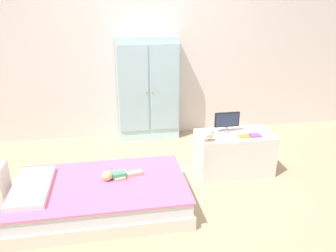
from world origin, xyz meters
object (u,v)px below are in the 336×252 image
object	(u,v)px
bed	(101,196)
book_orange	(244,136)
doll	(115,175)
wardrobe	(148,89)
book_purple	(255,135)
tv_stand	(234,153)
rocking_horse_toy	(210,136)
tv_monitor	(227,121)

from	to	relation	value
bed	book_orange	distance (m)	1.63
doll	wardrobe	bearing A→B (deg)	72.15
bed	book_purple	distance (m)	1.76
bed	wardrobe	xyz separation A→B (m)	(0.65, 1.67, 0.58)
doll	book_orange	distance (m)	1.46
tv_stand	doll	bearing A→B (deg)	-162.58
tv_stand	wardrobe	bearing A→B (deg)	125.16
doll	rocking_horse_toy	size ratio (longest dim) A/B	3.25
tv_stand	rocking_horse_toy	bearing A→B (deg)	-156.18
wardrobe	tv_stand	bearing A→B (deg)	-54.84
wardrobe	doll	bearing A→B (deg)	-107.85
tv_stand	book_orange	distance (m)	0.27
bed	tv_monitor	bearing A→B (deg)	21.80
rocking_horse_toy	doll	bearing A→B (deg)	-164.80
doll	book_orange	xyz separation A→B (m)	(1.41, 0.32, 0.17)
tv_stand	book_orange	bearing A→B (deg)	-58.23
bed	tv_stand	xyz separation A→B (m)	(1.49, 0.49, 0.10)
bed	wardrobe	size ratio (longest dim) A/B	1.13
tv_monitor	doll	bearing A→B (deg)	-158.52
book_purple	wardrobe	bearing A→B (deg)	128.61
doll	tv_stand	world-z (taller)	tv_stand
tv_stand	book_orange	size ratio (longest dim) A/B	7.18
tv_monitor	book_purple	size ratio (longest dim) A/B	2.40
wardrobe	tv_monitor	xyz separation A→B (m)	(0.76, -1.11, -0.11)
tv_monitor	rocking_horse_toy	bearing A→B (deg)	-138.85
bed	tv_stand	world-z (taller)	tv_stand
doll	rocking_horse_toy	distance (m)	1.08
bed	book_orange	world-z (taller)	book_orange
bed	book_orange	xyz separation A→B (m)	(1.55, 0.38, 0.34)
doll	book_orange	bearing A→B (deg)	12.81
rocking_horse_toy	book_purple	distance (m)	0.53
doll	rocking_horse_toy	xyz separation A→B (m)	(1.02, 0.28, 0.22)
rocking_horse_toy	bed	bearing A→B (deg)	-163.61
bed	tv_monitor	world-z (taller)	tv_monitor
book_purple	tv_stand	bearing A→B (deg)	152.06
rocking_horse_toy	book_purple	size ratio (longest dim) A/B	1.02
tv_stand	book_purple	world-z (taller)	book_purple
bed	doll	xyz separation A→B (m)	(0.14, 0.06, 0.18)
book_purple	doll	bearing A→B (deg)	-168.24
doll	tv_stand	xyz separation A→B (m)	(1.35, 0.42, -0.07)
wardrobe	rocking_horse_toy	bearing A→B (deg)	-69.43
doll	rocking_horse_toy	world-z (taller)	rocking_horse_toy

